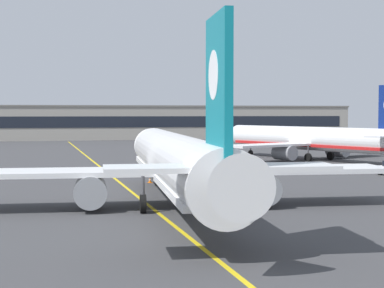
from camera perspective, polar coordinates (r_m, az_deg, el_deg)
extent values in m
plane|color=#3D3D3F|center=(36.46, -0.53, -8.17)|extent=(400.00, 400.00, 0.00)
cube|color=yellow|center=(65.70, -6.72, -3.26)|extent=(0.86, 180.00, 0.01)
cylinder|color=white|center=(46.24, -1.40, -1.46)|extent=(7.19, 36.20, 3.80)
cone|color=white|center=(65.39, -3.55, -0.20)|extent=(3.84, 2.93, 3.61)
cone|color=white|center=(27.15, 3.84, -3.64)|extent=(3.10, 3.06, 2.85)
cube|color=white|center=(46.33, -1.39, -2.75)|extent=(6.85, 33.32, 0.44)
cube|color=black|center=(63.46, -3.40, 0.31)|extent=(2.94, 1.37, 0.60)
cube|color=white|center=(46.90, -1.49, -2.44)|extent=(32.31, 7.81, 0.36)
cylinder|color=gray|center=(45.67, -9.09, -4.16)|extent=(2.63, 3.80, 2.30)
cylinder|color=black|center=(47.50, -9.07, -3.89)|extent=(1.96, 0.36, 1.95)
cylinder|color=gray|center=(47.24, 6.17, -3.90)|extent=(2.63, 3.80, 2.30)
cylinder|color=black|center=(49.01, 5.61, -3.66)|extent=(1.96, 0.36, 1.95)
cube|color=#0F7A89|center=(30.52, 2.39, 4.88)|extent=(0.85, 4.82, 7.20)
cylinder|color=white|center=(30.85, 2.29, 6.20)|extent=(0.67, 2.43, 2.40)
cube|color=white|center=(30.03, 2.60, -2.15)|extent=(11.22, 3.83, 0.24)
cylinder|color=#4C4C51|center=(60.76, -3.14, -2.35)|extent=(0.24, 0.24, 1.60)
cylinder|color=black|center=(60.86, -3.14, -3.31)|extent=(0.48, 0.93, 0.90)
cylinder|color=#4C4C51|center=(44.16, -4.42, -3.92)|extent=(0.24, 0.24, 1.60)
cylinder|color=black|center=(44.30, -4.41, -5.36)|extent=(0.52, 1.33, 1.30)
cylinder|color=#4C4C51|center=(44.84, 2.24, -3.81)|extent=(0.24, 0.24, 1.60)
cylinder|color=black|center=(44.99, 2.24, -5.23)|extent=(0.52, 1.33, 1.30)
cylinder|color=white|center=(94.75, 10.55, 0.49)|extent=(15.48, 31.42, 3.43)
cone|color=white|center=(107.41, 3.74, 0.80)|extent=(3.91, 3.41, 3.26)
cube|color=red|center=(94.79, 10.55, -0.08)|extent=(14.43, 28.98, 0.40)
cube|color=black|center=(106.08, 4.34, 1.10)|extent=(2.76, 1.89, 0.54)
cube|color=white|center=(95.15, 10.31, 0.04)|extent=(28.41, 14.95, 0.33)
cylinder|color=gray|center=(90.58, 8.29, -0.78)|extent=(3.15, 3.80, 2.08)
cylinder|color=black|center=(91.77, 7.56, -0.73)|extent=(1.70, 0.82, 1.77)
cylinder|color=gray|center=(98.77, 12.92, -0.53)|extent=(3.15, 3.80, 2.08)
cylinder|color=black|center=(99.86, 12.19, -0.48)|extent=(1.70, 0.82, 1.77)
cylinder|color=#4C4C51|center=(104.21, 5.28, -0.27)|extent=(0.22, 0.22, 1.45)
cylinder|color=black|center=(104.27, 5.27, -0.78)|extent=(0.64, 0.89, 0.81)
cylinder|color=#4C4C51|center=(91.88, 10.37, -0.55)|extent=(0.22, 0.22, 1.45)
cylinder|color=black|center=(91.94, 10.36, -1.18)|extent=(0.78, 1.22, 1.17)
cylinder|color=#4C4C51|center=(95.35, 12.30, -0.45)|extent=(0.22, 0.22, 1.45)
cylinder|color=black|center=(95.41, 12.30, -1.06)|extent=(0.78, 1.22, 1.17)
cylinder|color=black|center=(73.79, 16.48, -2.44)|extent=(0.34, 0.67, 0.64)
cone|color=orange|center=(63.19, -3.79, -3.24)|extent=(0.36, 0.36, 0.55)
cylinder|color=white|center=(63.18, -3.79, -3.22)|extent=(0.23, 0.23, 0.07)
cube|color=orange|center=(63.21, -3.79, -3.48)|extent=(0.44, 0.44, 0.03)
cube|color=#9E998E|center=(166.80, -7.73, 1.86)|extent=(132.13, 12.00, 8.41)
cube|color=black|center=(160.79, -7.49, 1.97)|extent=(126.84, 0.12, 2.80)
cube|color=slate|center=(166.79, -7.74, 3.38)|extent=(132.53, 12.40, 0.40)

